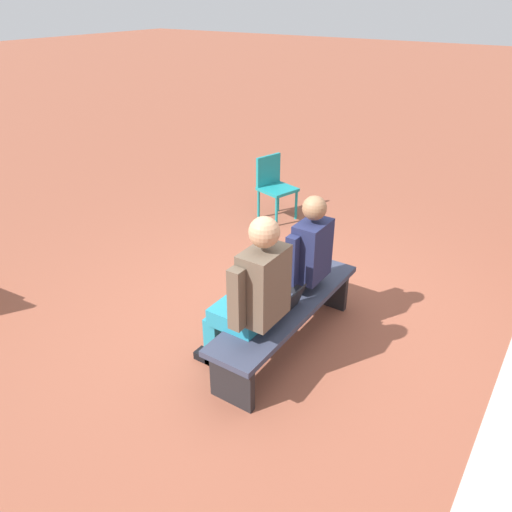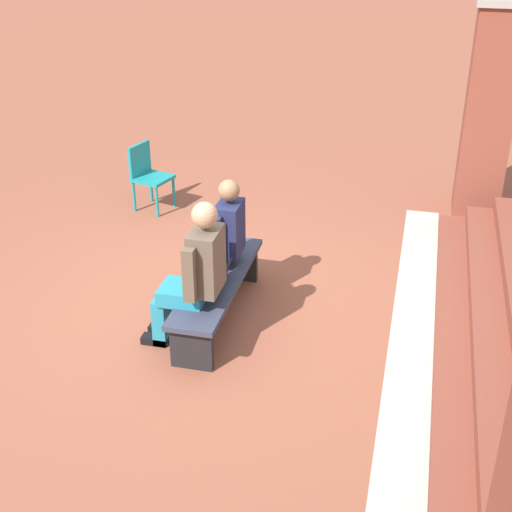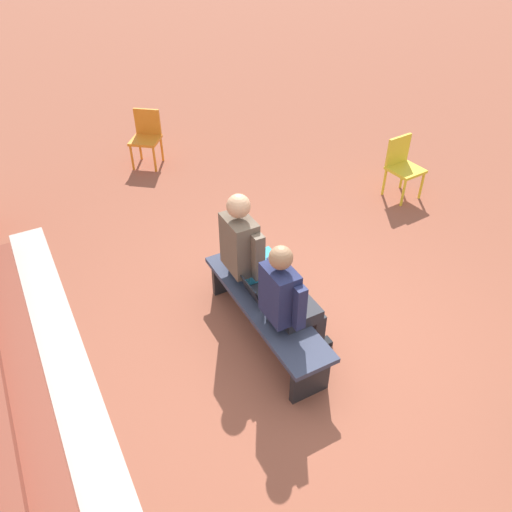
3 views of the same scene
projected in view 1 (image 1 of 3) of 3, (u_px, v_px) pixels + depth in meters
ground_plane at (281, 328)px, 4.62m from camera, size 60.00×60.00×0.00m
concrete_strip at (511, 437)px, 3.48m from camera, size 6.11×0.40×0.01m
bench at (288, 313)px, 4.21m from camera, size 1.80×0.44×0.45m
person_student at (301, 260)px, 4.31m from camera, size 0.52×0.66×1.31m
person_adult at (251, 295)px, 3.75m from camera, size 0.58×0.73×1.40m
laptop at (283, 305)px, 4.06m from camera, size 0.32×0.29×0.21m
plastic_chair_foreground at (274, 183)px, 6.67m from camera, size 0.52×0.52×0.84m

